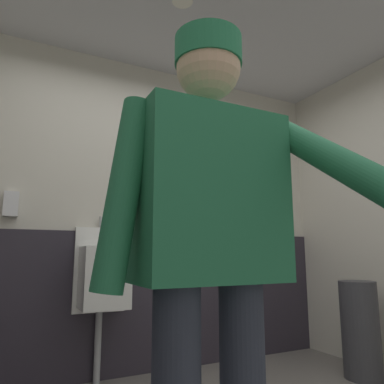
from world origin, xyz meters
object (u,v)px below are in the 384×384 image
(trash_bin, at_px, (360,329))
(person, at_px, (211,240))
(soap_dispenser, at_px, (11,204))
(urinal_solo, at_px, (103,276))

(trash_bin, bearing_deg, person, -150.95)
(trash_bin, bearing_deg, soap_dispenser, 161.36)
(urinal_solo, xyz_separation_m, soap_dispenser, (-0.66, 0.12, 0.53))
(trash_bin, relative_size, soap_dispenser, 4.05)
(person, height_order, trash_bin, person)
(urinal_solo, xyz_separation_m, trash_bin, (1.86, -0.73, -0.41))
(soap_dispenser, bearing_deg, urinal_solo, -10.20)
(trash_bin, xyz_separation_m, soap_dispenser, (-2.52, 0.85, 0.94))
(person, relative_size, soap_dispenser, 9.27)
(urinal_solo, relative_size, person, 0.74)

